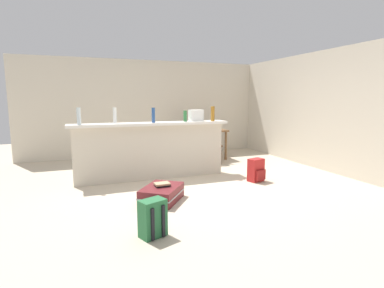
{
  "coord_description": "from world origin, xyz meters",
  "views": [
    {
      "loc": [
        -1.81,
        -4.96,
        1.51
      ],
      "look_at": [
        0.25,
        0.5,
        0.63
      ],
      "focal_mm": 28.26,
      "sensor_mm": 36.0,
      "label": 1
    }
  ],
  "objects_px": {
    "dining_table": "(202,133)",
    "dining_chair_far_side": "(197,136)",
    "bottle_white": "(115,115)",
    "backpack_red": "(256,170)",
    "bottle_clear": "(79,116)",
    "bottle_amber": "(213,114)",
    "suitcase_flat_maroon": "(162,194)",
    "grocery_bag": "(196,115)",
    "dining_chair_near_partition": "(212,141)",
    "bottle_blue": "(153,115)",
    "book_stack": "(162,184)",
    "backpack_green": "(152,219)",
    "bottle_green": "(185,116)"
  },
  "relations": [
    {
      "from": "bottle_white",
      "to": "backpack_green",
      "type": "distance_m",
      "value": 2.67
    },
    {
      "from": "dining_chair_near_partition",
      "to": "suitcase_flat_maroon",
      "type": "distance_m",
      "value": 2.91
    },
    {
      "from": "suitcase_flat_maroon",
      "to": "dining_chair_far_side",
      "type": "bearing_deg",
      "value": 60.38
    },
    {
      "from": "grocery_bag",
      "to": "bottle_blue",
      "type": "bearing_deg",
      "value": -173.56
    },
    {
      "from": "grocery_bag",
      "to": "bottle_amber",
      "type": "bearing_deg",
      "value": -24.03
    },
    {
      "from": "bottle_green",
      "to": "dining_chair_far_side",
      "type": "height_order",
      "value": "bottle_green"
    },
    {
      "from": "bottle_blue",
      "to": "backpack_red",
      "type": "distance_m",
      "value": 2.14
    },
    {
      "from": "bottle_green",
      "to": "dining_table",
      "type": "distance_m",
      "value": 1.81
    },
    {
      "from": "bottle_clear",
      "to": "dining_chair_near_partition",
      "type": "height_order",
      "value": "bottle_clear"
    },
    {
      "from": "grocery_bag",
      "to": "suitcase_flat_maroon",
      "type": "relative_size",
      "value": 0.3
    },
    {
      "from": "dining_chair_far_side",
      "to": "book_stack",
      "type": "xyz_separation_m",
      "value": [
        -1.85,
        -3.26,
        -0.27
      ]
    },
    {
      "from": "bottle_green",
      "to": "bottle_amber",
      "type": "relative_size",
      "value": 0.73
    },
    {
      "from": "bottle_clear",
      "to": "bottle_blue",
      "type": "height_order",
      "value": "bottle_clear"
    },
    {
      "from": "bottle_amber",
      "to": "suitcase_flat_maroon",
      "type": "height_order",
      "value": "bottle_amber"
    },
    {
      "from": "grocery_bag",
      "to": "backpack_green",
      "type": "bearing_deg",
      "value": -121.07
    },
    {
      "from": "dining_table",
      "to": "suitcase_flat_maroon",
      "type": "height_order",
      "value": "dining_table"
    },
    {
      "from": "dining_chair_near_partition",
      "to": "suitcase_flat_maroon",
      "type": "bearing_deg",
      "value": -129.29
    },
    {
      "from": "bottle_white",
      "to": "backpack_red",
      "type": "height_order",
      "value": "bottle_white"
    },
    {
      "from": "bottle_clear",
      "to": "bottle_blue",
      "type": "relative_size",
      "value": 1.06
    },
    {
      "from": "dining_chair_near_partition",
      "to": "dining_chair_far_side",
      "type": "xyz_separation_m",
      "value": [
        0.04,
        1.05,
        0.0
      ]
    },
    {
      "from": "bottle_green",
      "to": "dining_chair_far_side",
      "type": "bearing_deg",
      "value": 62.39
    },
    {
      "from": "bottle_white",
      "to": "dining_chair_far_side",
      "type": "xyz_separation_m",
      "value": [
        2.35,
        1.9,
        -0.69
      ]
    },
    {
      "from": "grocery_bag",
      "to": "backpack_red",
      "type": "distance_m",
      "value": 1.57
    },
    {
      "from": "dining_chair_near_partition",
      "to": "grocery_bag",
      "type": "bearing_deg",
      "value": -130.46
    },
    {
      "from": "grocery_bag",
      "to": "book_stack",
      "type": "xyz_separation_m",
      "value": [
        -1.06,
        -1.33,
        -0.93
      ]
    },
    {
      "from": "book_stack",
      "to": "bottle_white",
      "type": "bearing_deg",
      "value": 110.09
    },
    {
      "from": "bottle_green",
      "to": "dining_table",
      "type": "relative_size",
      "value": 0.19
    },
    {
      "from": "dining_table",
      "to": "suitcase_flat_maroon",
      "type": "relative_size",
      "value": 1.28
    },
    {
      "from": "dining_chair_near_partition",
      "to": "bottle_amber",
      "type": "bearing_deg",
      "value": -113.89
    },
    {
      "from": "bottle_white",
      "to": "bottle_blue",
      "type": "distance_m",
      "value": 0.69
    },
    {
      "from": "backpack_red",
      "to": "grocery_bag",
      "type": "bearing_deg",
      "value": 132.67
    },
    {
      "from": "dining_chair_near_partition",
      "to": "backpack_red",
      "type": "distance_m",
      "value": 1.82
    },
    {
      "from": "dining_chair_near_partition",
      "to": "backpack_green",
      "type": "bearing_deg",
      "value": -123.78
    },
    {
      "from": "dining_chair_far_side",
      "to": "suitcase_flat_maroon",
      "type": "distance_m",
      "value": 3.8
    },
    {
      "from": "bottle_white",
      "to": "backpack_red",
      "type": "distance_m",
      "value": 2.76
    },
    {
      "from": "bottle_blue",
      "to": "grocery_bag",
      "type": "height_order",
      "value": "bottle_blue"
    },
    {
      "from": "grocery_bag",
      "to": "dining_chair_near_partition",
      "type": "bearing_deg",
      "value": 49.54
    },
    {
      "from": "bottle_clear",
      "to": "backpack_red",
      "type": "distance_m",
      "value": 3.26
    },
    {
      "from": "grocery_bag",
      "to": "suitcase_flat_maroon",
      "type": "height_order",
      "value": "grocery_bag"
    },
    {
      "from": "bottle_clear",
      "to": "bottle_white",
      "type": "xyz_separation_m",
      "value": [
        0.61,
        0.18,
        -0.01
      ]
    },
    {
      "from": "bottle_clear",
      "to": "book_stack",
      "type": "bearing_deg",
      "value": -46.96
    },
    {
      "from": "backpack_green",
      "to": "suitcase_flat_maroon",
      "type": "bearing_deg",
      "value": 70.0
    },
    {
      "from": "bottle_white",
      "to": "backpack_red",
      "type": "xyz_separation_m",
      "value": [
        2.39,
        -0.94,
        -1.01
      ]
    },
    {
      "from": "backpack_green",
      "to": "dining_chair_near_partition",
      "type": "bearing_deg",
      "value": 56.22
    },
    {
      "from": "bottle_amber",
      "to": "suitcase_flat_maroon",
      "type": "distance_m",
      "value": 2.14
    },
    {
      "from": "dining_table",
      "to": "dining_chair_far_side",
      "type": "relative_size",
      "value": 1.18
    },
    {
      "from": "backpack_green",
      "to": "backpack_red",
      "type": "distance_m",
      "value": 2.77
    },
    {
      "from": "grocery_bag",
      "to": "backpack_red",
      "type": "height_order",
      "value": "grocery_bag"
    },
    {
      "from": "backpack_red",
      "to": "book_stack",
      "type": "distance_m",
      "value": 1.94
    },
    {
      "from": "backpack_green",
      "to": "backpack_red",
      "type": "bearing_deg",
      "value": 33.58
    }
  ]
}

